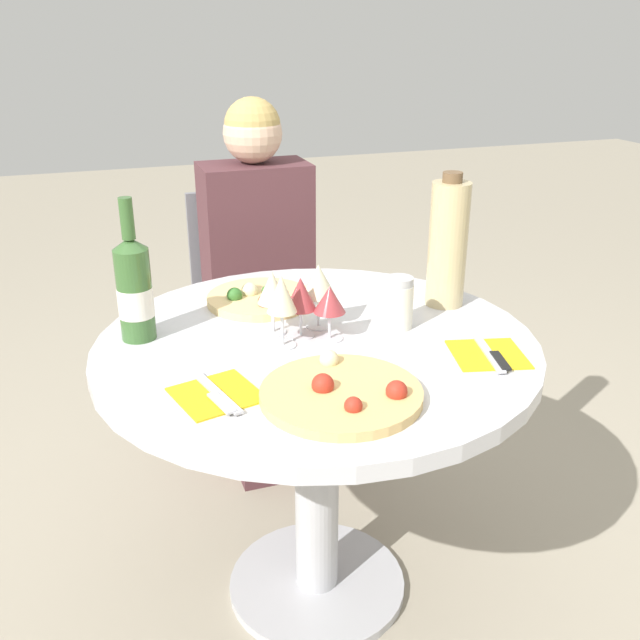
% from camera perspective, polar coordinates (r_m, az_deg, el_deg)
% --- Properties ---
extents(ground_plane, '(12.00, 12.00, 0.00)m').
position_cam_1_polar(ground_plane, '(2.00, -0.24, -20.52)').
color(ground_plane, '#9E937F').
rests_on(ground_plane, ground).
extents(dining_table, '(0.99, 0.99, 0.71)m').
position_cam_1_polar(dining_table, '(1.66, -0.28, -6.10)').
color(dining_table, '#B2B2B7').
rests_on(dining_table, ground_plane).
extents(chair_behind_diner, '(0.38, 0.38, 0.85)m').
position_cam_1_polar(chair_behind_diner, '(2.47, -5.21, 0.00)').
color(chair_behind_diner, slate).
rests_on(chair_behind_diner, ground_plane).
extents(seated_diner, '(0.34, 0.42, 1.16)m').
position_cam_1_polar(seated_diner, '(2.30, -4.48, 1.19)').
color(seated_diner, '#512D33').
rests_on(seated_diner, ground_plane).
extents(pizza_large, '(0.31, 0.31, 0.05)m').
position_cam_1_polar(pizza_large, '(1.35, 1.77, -5.85)').
color(pizza_large, '#DBB26B').
rests_on(pizza_large, dining_table).
extents(pizza_small_far, '(0.27, 0.27, 0.05)m').
position_cam_1_polar(pizza_small_far, '(1.80, -4.91, 1.76)').
color(pizza_small_far, '#E5C17F').
rests_on(pizza_small_far, dining_table).
extents(wine_bottle, '(0.08, 0.08, 0.32)m').
position_cam_1_polar(wine_bottle, '(1.61, -14.62, 2.42)').
color(wine_bottle, '#38602D').
rests_on(wine_bottle, dining_table).
extents(tall_carafe, '(0.10, 0.10, 0.33)m').
position_cam_1_polar(tall_carafe, '(1.77, 10.19, 6.03)').
color(tall_carafe, tan).
rests_on(tall_carafe, dining_table).
extents(sugar_shaker, '(0.07, 0.07, 0.12)m').
position_cam_1_polar(sugar_shaker, '(1.65, 6.31, 1.38)').
color(sugar_shaker, silver).
rests_on(sugar_shaker, dining_table).
extents(wine_glass_back_left, '(0.07, 0.07, 0.15)m').
position_cam_1_polar(wine_glass_back_left, '(1.59, -3.85, 2.52)').
color(wine_glass_back_left, silver).
rests_on(wine_glass_back_left, dining_table).
extents(wine_glass_center, '(0.07, 0.07, 0.14)m').
position_cam_1_polar(wine_glass_center, '(1.58, -1.56, 2.03)').
color(wine_glass_center, silver).
rests_on(wine_glass_center, dining_table).
extents(wine_glass_front_left, '(0.07, 0.07, 0.16)m').
position_cam_1_polar(wine_glass_front_left, '(1.52, -3.09, 1.98)').
color(wine_glass_front_left, silver).
rests_on(wine_glass_front_left, dining_table).
extents(wine_glass_front_right, '(0.07, 0.07, 0.13)m').
position_cam_1_polar(wine_glass_front_right, '(1.56, 0.77, 1.55)').
color(wine_glass_front_right, silver).
rests_on(wine_glass_front_right, dining_table).
extents(wine_glass_back_right, '(0.08, 0.08, 0.15)m').
position_cam_1_polar(wine_glass_back_right, '(1.62, -0.13, 3.10)').
color(wine_glass_back_right, silver).
rests_on(wine_glass_back_right, dining_table).
extents(place_setting_left, '(0.18, 0.19, 0.01)m').
position_cam_1_polar(place_setting_left, '(1.37, -8.24, -5.93)').
color(place_setting_left, gold).
rests_on(place_setting_left, dining_table).
extents(place_setting_right, '(0.18, 0.19, 0.01)m').
position_cam_1_polar(place_setting_right, '(1.56, 13.35, -2.69)').
color(place_setting_right, gold).
rests_on(place_setting_right, dining_table).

